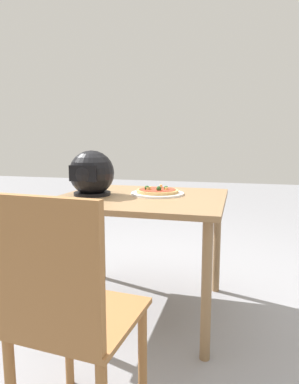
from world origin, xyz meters
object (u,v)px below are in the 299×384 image
Objects in this scene: pizza at (157,191)px; chair_far at (65,311)px; motorcycle_helmet at (92,174)px; dining_table at (141,211)px.

chair_far is (0.05, 1.07, -0.25)m from pizza.
chair_far is (-0.33, 0.95, -0.35)m from motorcycle_helmet.
pizza is at bearing -161.38° from motorcycle_helmet.
pizza is 0.29× the size of chair_far.
motorcycle_helmet reaches higher than chair_far.
dining_table is 1.10× the size of chair_far.
pizza is at bearing -133.34° from dining_table.
motorcycle_helmet is 0.30× the size of chair_far.
dining_table is 0.16m from pizza.
dining_table is at bearing -171.56° from motorcycle_helmet.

